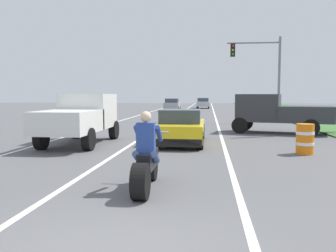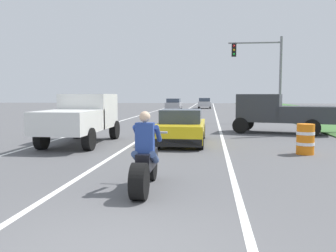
{
  "view_description": "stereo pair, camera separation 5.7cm",
  "coord_description": "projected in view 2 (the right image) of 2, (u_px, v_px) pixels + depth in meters",
  "views": [
    {
      "loc": [
        1.2,
        -3.96,
        1.94
      ],
      "look_at": [
        -0.02,
        6.71,
        1.0
      ],
      "focal_mm": 38.0,
      "sensor_mm": 36.0,
      "label": 1
    },
    {
      "loc": [
        1.26,
        -3.95,
        1.94
      ],
      "look_at": [
        -0.02,
        6.71,
        1.0
      ],
      "focal_mm": 38.0,
      "sensor_mm": 36.0,
      "label": 2
    }
  ],
  "objects": [
    {
      "name": "lane_stripe_left_solid",
      "position": [
        114.0,
        123.0,
        24.65
      ],
      "size": [
        0.14,
        120.0,
        0.01
      ],
      "primitive_type": "cube",
      "color": "white",
      "rests_on": "ground"
    },
    {
      "name": "lane_stripe_right_solid",
      "position": [
        218.0,
        124.0,
        23.8
      ],
      "size": [
        0.14,
        120.0,
        0.01
      ],
      "primitive_type": "cube",
      "color": "white",
      "rests_on": "ground"
    },
    {
      "name": "lane_stripe_centre_dashed",
      "position": [
        165.0,
        123.0,
        24.22
      ],
      "size": [
        0.14,
        120.0,
        0.01
      ],
      "primitive_type": "cube",
      "color": "white",
      "rests_on": "ground"
    },
    {
      "name": "motorcycle_with_rider",
      "position": [
        145.0,
        162.0,
        7.13
      ],
      "size": [
        0.7,
        2.21,
        1.62
      ],
      "color": "black",
      "rests_on": "ground"
    },
    {
      "name": "sports_car_yellow",
      "position": [
        181.0,
        128.0,
        14.24
      ],
      "size": [
        1.84,
        4.3,
        1.37
      ],
      "color": "yellow",
      "rests_on": "ground"
    },
    {
      "name": "pickup_truck_left_lane_white",
      "position": [
        81.0,
        116.0,
        14.05
      ],
      "size": [
        2.02,
        4.8,
        1.98
      ],
      "color": "silver",
      "rests_on": "ground"
    },
    {
      "name": "pickup_truck_right_shoulder_dark_grey",
      "position": [
        278.0,
        111.0,
        18.05
      ],
      "size": [
        5.14,
        3.14,
        1.98
      ],
      "color": "#2D3035",
      "rests_on": "ground"
    },
    {
      "name": "traffic_light_mast_near",
      "position": [
        265.0,
        66.0,
        24.99
      ],
      "size": [
        3.74,
        0.34,
        6.0
      ],
      "color": "gray",
      "rests_on": "ground"
    },
    {
      "name": "construction_barrel_nearest",
      "position": [
        305.0,
        139.0,
        11.6
      ],
      "size": [
        0.58,
        0.58,
        1.0
      ],
      "color": "orange",
      "rests_on": "ground"
    },
    {
      "name": "distant_car_far_ahead",
      "position": [
        174.0,
        104.0,
        43.8
      ],
      "size": [
        1.8,
        4.0,
        1.5
      ],
      "color": "#99999E",
      "rests_on": "ground"
    },
    {
      "name": "distant_car_further_ahead",
      "position": [
        205.0,
        103.0,
        51.52
      ],
      "size": [
        1.8,
        4.0,
        1.5
      ],
      "color": "#B2B2B7",
      "rests_on": "ground"
    }
  ]
}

